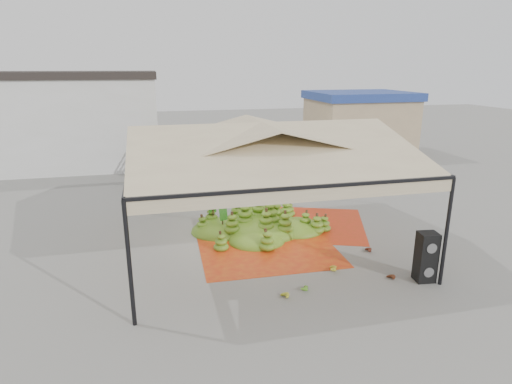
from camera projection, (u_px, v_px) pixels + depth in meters
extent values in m
plane|color=slate|center=(261.00, 241.00, 14.43)|extent=(90.00, 90.00, 0.00)
cylinder|color=black|center=(129.00, 265.00, 9.37)|extent=(0.10, 0.10, 3.00)
cylinder|color=black|center=(447.00, 233.00, 11.18)|extent=(0.10, 0.10, 3.00)
cylinder|color=black|center=(137.00, 177.00, 16.82)|extent=(0.10, 0.10, 3.00)
cylinder|color=black|center=(327.00, 166.00, 18.64)|extent=(0.10, 0.10, 3.00)
pyramid|color=#CBB88F|center=(261.00, 139.00, 13.44)|extent=(8.00, 8.00, 1.00)
cube|color=black|center=(261.00, 154.00, 13.58)|extent=(8.00, 8.00, 0.08)
cube|color=#CBB88F|center=(261.00, 160.00, 13.63)|extent=(8.00, 8.00, 0.36)
cube|color=silver|center=(32.00, 124.00, 24.49)|extent=(14.00, 6.00, 5.00)
cube|color=black|center=(25.00, 75.00, 23.73)|extent=(14.30, 6.30, 0.40)
cube|color=tan|center=(358.00, 127.00, 28.30)|extent=(6.00, 5.00, 3.60)
cube|color=navy|center=(361.00, 96.00, 27.72)|extent=(6.30, 5.30, 0.50)
cube|color=#C55612|center=(266.00, 246.00, 14.03)|extent=(4.44, 4.24, 0.01)
cube|color=red|center=(314.00, 224.00, 16.01)|extent=(4.70, 4.81, 0.01)
ellipsoid|color=#437919|center=(261.00, 217.00, 15.22)|extent=(5.25, 4.44, 1.06)
ellipsoid|color=gold|center=(330.00, 267.00, 12.34)|extent=(0.61, 0.56, 0.22)
ellipsoid|color=gold|center=(283.00, 295.00, 10.87)|extent=(0.48, 0.42, 0.19)
ellipsoid|color=#562D13|center=(390.00, 277.00, 11.83)|extent=(0.43, 0.37, 0.18)
ellipsoid|color=#501612|center=(366.00, 249.00, 13.59)|extent=(0.48, 0.41, 0.19)
ellipsoid|color=#367318|center=(302.00, 286.00, 11.29)|extent=(0.54, 0.52, 0.19)
ellipsoid|color=#52851B|center=(242.00, 159.00, 14.63)|extent=(0.24, 0.24, 0.20)
ellipsoid|color=#52851B|center=(284.00, 157.00, 14.97)|extent=(0.24, 0.24, 0.20)
ellipsoid|color=#52851B|center=(324.00, 155.00, 15.32)|extent=(0.24, 0.24, 0.20)
cube|color=black|center=(425.00, 269.00, 11.72)|extent=(0.56, 0.50, 0.70)
cube|color=black|center=(428.00, 245.00, 11.52)|extent=(0.56, 0.50, 0.70)
imported|color=gray|center=(270.00, 186.00, 18.10)|extent=(0.63, 0.44, 1.64)
cube|color=#4A2718|center=(190.00, 159.00, 22.81)|extent=(4.75, 3.44, 0.10)
cube|color=silver|center=(235.00, 152.00, 24.37)|extent=(2.15, 2.34, 1.99)
cylinder|color=black|center=(170.00, 176.00, 21.42)|extent=(0.82, 0.53, 0.78)
cylinder|color=black|center=(157.00, 170.00, 22.77)|extent=(0.82, 0.53, 0.78)
cylinder|color=black|center=(218.00, 169.00, 22.95)|extent=(0.82, 0.53, 0.78)
cylinder|color=black|center=(203.00, 163.00, 24.31)|extent=(0.82, 0.53, 0.78)
cylinder|color=black|center=(241.00, 165.00, 23.77)|extent=(0.82, 0.53, 0.78)
cylinder|color=black|center=(225.00, 160.00, 25.12)|extent=(0.82, 0.53, 0.78)
ellipsoid|color=#50821B|center=(190.00, 151.00, 22.69)|extent=(3.79, 2.72, 0.61)
cube|color=yellow|center=(197.00, 144.00, 22.83)|extent=(2.24, 2.24, 0.22)
cube|color=#463317|center=(273.00, 155.00, 23.92)|extent=(4.82, 3.28, 0.11)
cube|color=silver|center=(314.00, 148.00, 25.36)|extent=(2.11, 2.33, 2.03)
cylinder|color=black|center=(257.00, 170.00, 22.55)|extent=(0.84, 0.50, 0.79)
cylinder|color=black|center=(241.00, 164.00, 23.99)|extent=(0.84, 0.50, 0.79)
cylinder|color=black|center=(300.00, 164.00, 23.97)|extent=(0.84, 0.50, 0.79)
cylinder|color=black|center=(282.00, 159.00, 25.41)|extent=(0.84, 0.50, 0.79)
cylinder|color=black|center=(321.00, 161.00, 24.72)|extent=(0.84, 0.50, 0.79)
cylinder|color=black|center=(302.00, 156.00, 26.16)|extent=(0.84, 0.50, 0.79)
ellipsoid|color=#54811B|center=(273.00, 147.00, 23.80)|extent=(3.84, 2.59, 0.62)
cube|color=gold|center=(280.00, 140.00, 23.92)|extent=(2.22, 2.21, 0.22)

